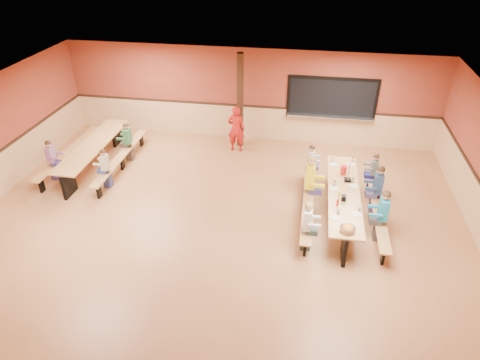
# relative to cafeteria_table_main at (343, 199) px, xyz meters

# --- Properties ---
(ground) EXTENTS (12.00, 12.00, 0.00)m
(ground) POSITION_rel_cafeteria_table_main_xyz_m (-2.93, -0.88, -0.53)
(ground) COLOR #A0643C
(ground) RESTS_ON ground
(room_envelope) EXTENTS (12.04, 10.04, 3.02)m
(room_envelope) POSITION_rel_cafeteria_table_main_xyz_m (-2.93, -0.88, 0.16)
(room_envelope) COLOR brown
(room_envelope) RESTS_ON ground
(kitchen_pass_through) EXTENTS (2.78, 0.28, 1.38)m
(kitchen_pass_through) POSITION_rel_cafeteria_table_main_xyz_m (-0.33, 4.08, 0.96)
(kitchen_pass_through) COLOR black
(kitchen_pass_through) RESTS_ON ground
(structural_post) EXTENTS (0.18, 0.18, 3.00)m
(structural_post) POSITION_rel_cafeteria_table_main_xyz_m (-3.13, 3.52, 0.97)
(structural_post) COLOR black
(structural_post) RESTS_ON ground
(cafeteria_table_main) EXTENTS (1.91, 3.70, 0.74)m
(cafeteria_table_main) POSITION_rel_cafeteria_table_main_xyz_m (0.00, 0.00, 0.00)
(cafeteria_table_main) COLOR tan
(cafeteria_table_main) RESTS_ON ground
(cafeteria_table_second) EXTENTS (1.91, 3.70, 0.74)m
(cafeteria_table_second) POSITION_rel_cafeteria_table_main_xyz_m (-7.11, 1.37, 0.00)
(cafeteria_table_second) COLOR tan
(cafeteria_table_second) RESTS_ON ground
(seated_child_white_left) EXTENTS (0.37, 0.30, 1.21)m
(seated_child_white_left) POSITION_rel_cafeteria_table_main_xyz_m (-0.83, -1.33, 0.08)
(seated_child_white_left) COLOR white
(seated_child_white_left) RESTS_ON ground
(seated_adult_yellow) EXTENTS (0.48, 0.39, 1.44)m
(seated_adult_yellow) POSITION_rel_cafeteria_table_main_xyz_m (-0.83, 0.34, 0.19)
(seated_adult_yellow) COLOR yellow
(seated_adult_yellow) RESTS_ON ground
(seated_child_grey_left) EXTENTS (0.34, 0.28, 1.15)m
(seated_child_grey_left) POSITION_rel_cafeteria_table_main_xyz_m (-0.83, 1.53, 0.05)
(seated_child_grey_left) COLOR silver
(seated_child_grey_left) RESTS_ON ground
(seated_child_teal_right) EXTENTS (0.41, 0.33, 1.29)m
(seated_child_teal_right) POSITION_rel_cafeteria_table_main_xyz_m (0.83, -0.71, 0.12)
(seated_child_teal_right) COLOR teal
(seated_child_teal_right) RESTS_ON ground
(seated_child_navy_right) EXTENTS (0.41, 0.33, 1.29)m
(seated_child_navy_right) POSITION_rel_cafeteria_table_main_xyz_m (0.83, 0.39, 0.12)
(seated_child_navy_right) COLOR navy
(seated_child_navy_right) RESTS_ON ground
(seated_child_char_right) EXTENTS (0.33, 0.27, 1.13)m
(seated_child_char_right) POSITION_rel_cafeteria_table_main_xyz_m (0.83, 1.33, 0.04)
(seated_child_char_right) COLOR #545D5F
(seated_child_char_right) RESTS_ON ground
(seated_child_purple_sec) EXTENTS (0.35, 0.29, 1.18)m
(seated_child_purple_sec) POSITION_rel_cafeteria_table_main_xyz_m (-7.94, 0.52, 0.06)
(seated_child_purple_sec) COLOR #8C5C85
(seated_child_purple_sec) RESTS_ON ground
(seated_child_green_sec) EXTENTS (0.37, 0.30, 1.21)m
(seated_child_green_sec) POSITION_rel_cafeteria_table_main_xyz_m (-6.29, 1.95, 0.08)
(seated_child_green_sec) COLOR #347448
(seated_child_green_sec) RESTS_ON ground
(seated_child_tan_sec) EXTENTS (0.33, 0.27, 1.13)m
(seated_child_tan_sec) POSITION_rel_cafeteria_table_main_xyz_m (-6.29, 0.37, 0.04)
(seated_child_tan_sec) COLOR #BCBA99
(seated_child_tan_sec) RESTS_ON ground
(standing_woman) EXTENTS (0.55, 0.36, 1.49)m
(standing_woman) POSITION_rel_cafeteria_table_main_xyz_m (-3.19, 3.11, 0.22)
(standing_woman) COLOR red
(standing_woman) RESTS_ON ground
(punch_pitcher) EXTENTS (0.16, 0.16, 0.22)m
(punch_pitcher) POSITION_rel_cafeteria_table_main_xyz_m (0.00, 0.86, 0.32)
(punch_pitcher) COLOR red
(punch_pitcher) RESTS_ON cafeteria_table_main
(chip_bowl) EXTENTS (0.32, 0.32, 0.15)m
(chip_bowl) POSITION_rel_cafeteria_table_main_xyz_m (0.01, -1.55, 0.29)
(chip_bowl) COLOR orange
(chip_bowl) RESTS_ON cafeteria_table_main
(napkin_dispenser) EXTENTS (0.10, 0.14, 0.13)m
(napkin_dispenser) POSITION_rel_cafeteria_table_main_xyz_m (-0.03, -0.37, 0.28)
(napkin_dispenser) COLOR black
(napkin_dispenser) RESTS_ON cafeteria_table_main
(condiment_mustard) EXTENTS (0.06, 0.06, 0.17)m
(condiment_mustard) POSITION_rel_cafeteria_table_main_xyz_m (-0.14, -0.26, 0.30)
(condiment_mustard) COLOR yellow
(condiment_mustard) RESTS_ON cafeteria_table_main
(condiment_ketchup) EXTENTS (0.06, 0.06, 0.17)m
(condiment_ketchup) POSITION_rel_cafeteria_table_main_xyz_m (-0.18, -0.62, 0.30)
(condiment_ketchup) COLOR #B2140F
(condiment_ketchup) RESTS_ON cafeteria_table_main
(table_paddle) EXTENTS (0.16, 0.16, 0.56)m
(table_paddle) POSITION_rel_cafeteria_table_main_xyz_m (0.10, 0.53, 0.35)
(table_paddle) COLOR black
(table_paddle) RESTS_ON cafeteria_table_main
(place_settings) EXTENTS (0.65, 3.30, 0.11)m
(place_settings) POSITION_rel_cafeteria_table_main_xyz_m (0.00, -0.00, 0.27)
(place_settings) COLOR beige
(place_settings) RESTS_ON cafeteria_table_main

